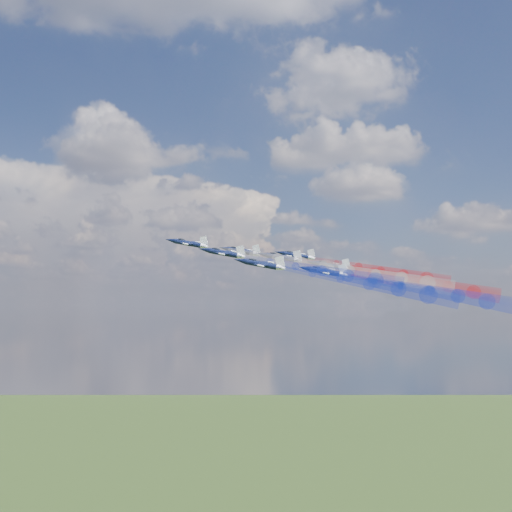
{
  "coord_description": "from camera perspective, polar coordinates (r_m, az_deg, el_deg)",
  "views": [
    {
      "loc": [
        -13.26,
        -124.78,
        138.75
      ],
      "look_at": [
        -12.1,
        20.23,
        149.82
      ],
      "focal_mm": 45.33,
      "sensor_mm": 36.0,
      "label": 1
    }
  ],
  "objects": [
    {
      "name": "jet_lead",
      "position": [
        149.42,
        -5.99,
        1.12
      ],
      "size": [
        13.03,
        11.37,
        6.06
      ],
      "primitive_type": null,
      "rotation": [
        0.19,
        -0.14,
        1.29
      ],
      "color": "black"
    },
    {
      "name": "trail_lead",
      "position": [
        143.38,
        1.88,
        -0.29
      ],
      "size": [
        32.92,
        12.07,
        10.24
      ],
      "primitive_type": null,
      "rotation": [
        0.19,
        -0.14,
        1.29
      ],
      "color": "white"
    },
    {
      "name": "jet_inner_left",
      "position": [
        137.19,
        -2.87,
        0.26
      ],
      "size": [
        13.03,
        11.37,
        6.06
      ],
      "primitive_type": null,
      "rotation": [
        0.19,
        -0.14,
        1.29
      ],
      "color": "black"
    },
    {
      "name": "trail_inner_left",
      "position": [
        132.46,
        5.82,
        -1.3
      ],
      "size": [
        32.92,
        12.07,
        10.24
      ],
      "primitive_type": null,
      "rotation": [
        0.19,
        -0.14,
        1.29
      ],
      "color": "#182ECF"
    },
    {
      "name": "jet_inner_right",
      "position": [
        156.32,
        -1.31,
        0.42
      ],
      "size": [
        13.03,
        11.37,
        6.06
      ],
      "primitive_type": null,
      "rotation": [
        0.19,
        -0.14,
        1.29
      ],
      "color": "black"
    },
    {
      "name": "trail_inner_right",
      "position": [
        151.95,
        6.31,
        -0.93
      ],
      "size": [
        32.92,
        12.07,
        10.24
      ],
      "primitive_type": null,
      "rotation": [
        0.19,
        -0.14,
        1.29
      ],
      "color": "red"
    },
    {
      "name": "jet_outer_left",
      "position": [
        127.04,
        0.48,
        -0.74
      ],
      "size": [
        13.03,
        11.37,
        6.06
      ],
      "primitive_type": null,
      "rotation": [
        0.19,
        -0.14,
        1.29
      ],
      "color": "black"
    },
    {
      "name": "trail_outer_left",
      "position": [
        123.73,
        9.95,
        -2.44
      ],
      "size": [
        32.92,
        12.07,
        10.24
      ],
      "primitive_type": null,
      "rotation": [
        0.19,
        -0.14,
        1.29
      ],
      "color": "#182ECF"
    },
    {
      "name": "jet_center_third",
      "position": [
        145.0,
        2.22,
        -0.13
      ],
      "size": [
        13.03,
        11.37,
        6.06
      ],
      "primitive_type": null,
      "rotation": [
        0.19,
        -0.14,
        1.29
      ],
      "color": "black"
    },
    {
      "name": "trail_center_third",
      "position": [
        142.06,
        10.51,
        -1.6
      ],
      "size": [
        32.92,
        12.07,
        10.24
      ],
      "primitive_type": null,
      "rotation": [
        0.19,
        -0.14,
        1.29
      ],
      "color": "white"
    },
    {
      "name": "jet_outer_right",
      "position": [
        163.25,
        3.59,
        0.05
      ],
      "size": [
        13.03,
        11.37,
        6.06
      ],
      "primitive_type": null,
      "rotation": [
        0.19,
        -0.14,
        1.29
      ],
      "color": "black"
    },
    {
      "name": "trail_outer_right",
      "position": [
        160.63,
        10.96,
        -1.24
      ],
      "size": [
        32.92,
        12.07,
        10.24
      ],
      "primitive_type": null,
      "rotation": [
        0.19,
        -0.14,
        1.29
      ],
      "color": "red"
    },
    {
      "name": "jet_rear_left",
      "position": [
        134.47,
        6.09,
        -1.39
      ],
      "size": [
        13.03,
        11.37,
        6.06
      ],
      "primitive_type": null,
      "rotation": [
        0.19,
        -0.14,
        1.29
      ],
      "color": "black"
    },
    {
      "name": "trail_rear_left",
      "position": [
        133.15,
        15.06,
        -2.96
      ],
      "size": [
        32.92,
        12.07,
        10.24
      ],
      "primitive_type": null,
      "rotation": [
        0.19,
        -0.14,
        1.29
      ],
      "color": "#182ECF"
    },
    {
      "name": "jet_rear_right",
      "position": [
        151.01,
        6.54,
        -0.85
      ],
      "size": [
        13.03,
        11.37,
        6.06
      ],
      "primitive_type": null,
      "rotation": [
        0.19,
        -0.14,
        1.29
      ],
      "color": "black"
    },
    {
      "name": "trail_rear_right",
      "position": [
        149.63,
        14.52,
        -2.25
      ],
      "size": [
        32.92,
        12.07,
        10.24
      ],
      "primitive_type": null,
      "rotation": [
        0.19,
        -0.14,
        1.29
      ],
      "color": "red"
    }
  ]
}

